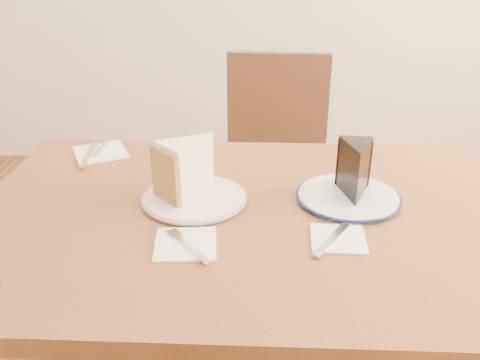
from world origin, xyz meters
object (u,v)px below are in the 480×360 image
Objects in this scene: chair_far at (275,170)px; plate_cream at (195,198)px; plate_navy at (348,197)px; table at (253,251)px; carrot_cake at (191,168)px; chocolate_cake at (356,173)px.

chair_far reaches higher than plate_cream.
chair_far reaches higher than plate_navy.
table is 0.24m from plate_navy.
carrot_cake is at bearing 153.66° from table.
table is 0.17m from plate_cream.
carrot_cake is (-0.20, -0.70, 0.32)m from chair_far.
carrot_cake is at bearing 179.40° from plate_navy.
chair_far is (0.06, 0.77, -0.16)m from table.
chair_far is at bearing -74.04° from chocolate_cake.
plate_navy is at bearing -9.55° from chocolate_cake.
plate_cream is 2.04× the size of chocolate_cake.
chocolate_cake is at bearing 45.22° from carrot_cake.
chocolate_cake is (0.01, -0.00, 0.06)m from plate_navy.
chocolate_cake reaches higher than plate_navy.
plate_navy is 2.04× the size of chocolate_cake.
chocolate_cake is (0.15, -0.71, 0.32)m from chair_far.
chair_far is at bearing 101.48° from plate_navy.
carrot_cake is 0.36m from chocolate_cake.
table is 0.79m from chair_far.
table is 5.43× the size of plate_navy.
carrot_cake is (-0.14, 0.07, 0.17)m from table.
chocolate_cake is (0.35, 0.02, 0.06)m from plate_cream.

